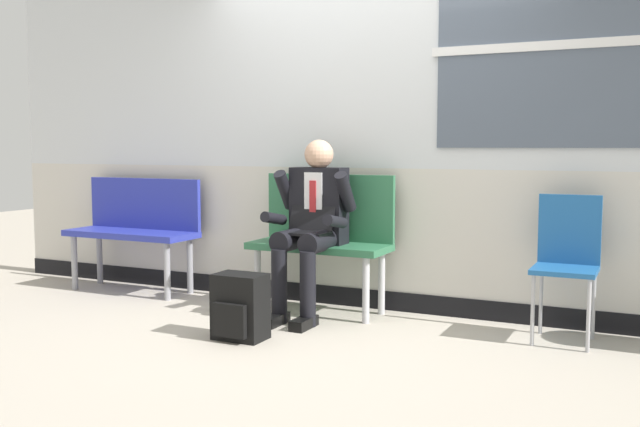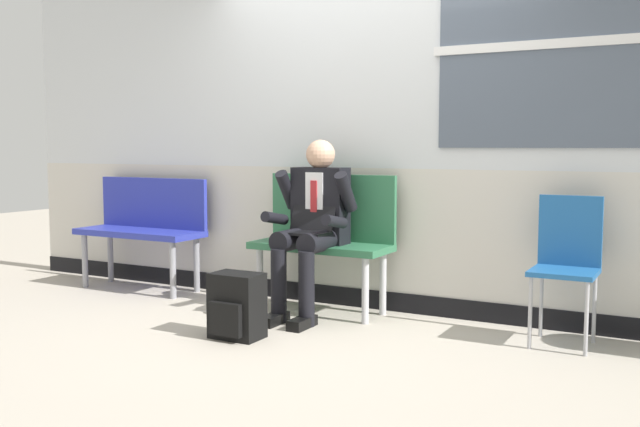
# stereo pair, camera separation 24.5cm
# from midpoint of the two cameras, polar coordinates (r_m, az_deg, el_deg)

# --- Properties ---
(ground_plane) EXTENTS (18.00, 18.00, 0.00)m
(ground_plane) POSITION_cam_midpoint_polar(r_m,az_deg,el_deg) (4.94, -0.83, -8.84)
(ground_plane) COLOR #B2A899
(station_wall) EXTENTS (6.76, 0.17, 2.83)m
(station_wall) POSITION_cam_midpoint_polar(r_m,az_deg,el_deg) (5.37, 2.48, 7.49)
(station_wall) COLOR silver
(station_wall) RESTS_ON ground
(bench_with_person) EXTENTS (1.02, 0.42, 1.01)m
(bench_with_person) POSITION_cam_midpoint_polar(r_m,az_deg,el_deg) (5.26, -1.04, -1.54)
(bench_with_person) COLOR #2D6B47
(bench_with_person) RESTS_ON ground
(bench_empty) EXTENTS (1.13, 0.42, 0.94)m
(bench_empty) POSITION_cam_midpoint_polar(r_m,az_deg,el_deg) (6.24, -15.53, -0.83)
(bench_empty) COLOR #28339E
(bench_empty) RESTS_ON ground
(person_seated) EXTENTS (0.57, 0.70, 1.26)m
(person_seated) POSITION_cam_midpoint_polar(r_m,az_deg,el_deg) (5.07, -2.10, -0.68)
(person_seated) COLOR black
(person_seated) RESTS_ON ground
(backpack) EXTENTS (0.32, 0.25, 0.42)m
(backpack) POSITION_cam_midpoint_polar(r_m,az_deg,el_deg) (4.58, -7.95, -7.42)
(backpack) COLOR black
(backpack) RESTS_ON ground
(folding_chair) EXTENTS (0.38, 0.38, 0.91)m
(folding_chair) POSITION_cam_midpoint_polar(r_m,az_deg,el_deg) (4.69, 17.69, -3.07)
(folding_chair) COLOR #1E5999
(folding_chair) RESTS_ON ground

